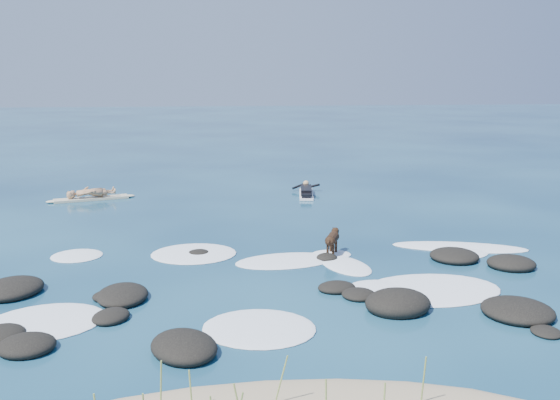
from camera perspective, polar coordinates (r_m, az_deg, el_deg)
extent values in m
plane|color=#0A2642|center=(15.81, -3.42, -6.19)|extent=(160.00, 160.00, 0.00)
cylinder|color=olive|center=(8.54, -10.85, -17.51)|extent=(0.09, 0.13, 1.13)
cylinder|color=olive|center=(9.06, 0.03, -16.42)|extent=(0.23, 0.08, 0.85)
cylinder|color=olive|center=(9.32, 12.96, -15.98)|extent=(0.04, 0.14, 0.84)
cylinder|color=olive|center=(9.05, -8.14, -17.14)|extent=(0.07, 0.03, 0.71)
ellipsoid|color=black|center=(13.27, 10.72, -9.27)|extent=(1.72, 1.61, 0.55)
ellipsoid|color=black|center=(17.05, -7.45, -4.82)|extent=(0.69, 0.72, 0.15)
ellipsoid|color=black|center=(12.15, -22.15, -12.23)|extent=(1.19, 1.15, 0.34)
ellipsoid|color=black|center=(14.25, 5.20, -7.97)|extent=(0.99, 0.87, 0.25)
ellipsoid|color=black|center=(12.96, 23.15, -11.03)|extent=(0.61, 0.68, 0.15)
ellipsoid|color=black|center=(13.02, -15.20, -10.25)|extent=(0.98, 1.05, 0.25)
ellipsoid|color=black|center=(16.43, 4.31, -5.30)|extent=(0.69, 0.66, 0.24)
ellipsoid|color=black|center=(17.07, 15.65, -4.95)|extent=(1.54, 1.54, 0.36)
ellipsoid|color=black|center=(13.88, 7.21, -8.58)|extent=(0.96, 0.96, 0.22)
ellipsoid|color=black|center=(14.07, -14.21, -8.43)|extent=(1.15, 1.45, 0.35)
ellipsoid|color=black|center=(15.21, -23.32, -7.47)|extent=(1.78, 1.88, 0.41)
ellipsoid|color=black|center=(12.86, -24.05, -11.15)|extent=(1.09, 1.14, 0.25)
ellipsoid|color=black|center=(11.31, -8.78, -13.13)|extent=(1.61, 1.76, 0.43)
ellipsoid|color=black|center=(13.66, 20.90, -9.43)|extent=(1.95, 1.97, 0.38)
ellipsoid|color=black|center=(16.84, 20.39, -5.46)|extent=(1.38, 1.30, 0.39)
ellipsoid|color=black|center=(14.15, -15.22, -8.47)|extent=(0.89, 0.78, 0.25)
ellipsoid|color=white|center=(17.60, -18.07, -4.88)|extent=(1.41, 1.36, 0.12)
ellipsoid|color=white|center=(18.25, 16.11, -4.18)|extent=(3.90, 2.08, 0.12)
ellipsoid|color=white|center=(12.35, -3.08, -11.32)|extent=(1.69, 1.28, 0.12)
ellipsoid|color=white|center=(17.72, 16.28, -4.66)|extent=(1.95, 1.72, 0.12)
ellipsoid|color=white|center=(16.29, 0.52, -5.59)|extent=(2.87, 1.82, 0.12)
ellipsoid|color=white|center=(14.41, 9.33, -8.06)|extent=(1.89, 1.70, 0.12)
ellipsoid|color=white|center=(14.04, 11.23, -8.67)|extent=(2.11, 1.68, 0.12)
ellipsoid|color=white|center=(14.62, 13.66, -7.96)|extent=(3.37, 2.44, 0.12)
ellipsoid|color=white|center=(17.10, -7.88, -4.88)|extent=(2.38, 2.12, 0.12)
ellipsoid|color=white|center=(12.19, -1.91, -11.64)|extent=(2.65, 2.48, 0.12)
ellipsoid|color=white|center=(13.30, -20.79, -10.39)|extent=(2.83, 2.57, 0.12)
ellipsoid|color=white|center=(16.01, 6.02, -5.97)|extent=(1.55, 2.14, 0.12)
ellipsoid|color=white|center=(16.90, 4.68, -5.00)|extent=(1.10, 0.90, 0.12)
cube|color=beige|center=(25.18, -16.87, 0.12)|extent=(2.82, 1.33, 0.09)
ellipsoid|color=beige|center=(25.36, -13.76, 0.36)|extent=(0.62, 0.46, 0.10)
ellipsoid|color=beige|center=(25.08, -20.01, -0.12)|extent=(0.62, 0.46, 0.10)
imported|color=tan|center=(25.02, -16.99, 2.25)|extent=(0.60, 0.75, 1.80)
cube|color=white|center=(25.01, 2.41, 0.54)|extent=(0.87, 2.40, 0.09)
ellipsoid|color=white|center=(26.16, 2.38, 1.03)|extent=(0.35, 0.55, 0.09)
cube|color=black|center=(24.98, 2.41, 0.90)|extent=(0.63, 1.49, 0.23)
sphere|color=tan|center=(25.78, 2.39, 1.52)|extent=(0.28, 0.28, 0.25)
cylinder|color=black|center=(25.96, 1.72, 1.28)|extent=(0.59, 0.24, 0.27)
cylinder|color=black|center=(25.97, 3.04, 1.28)|extent=(0.55, 0.39, 0.27)
cube|color=black|center=(24.21, 2.43, 0.46)|extent=(0.44, 0.63, 0.15)
cylinder|color=black|center=(16.68, 4.78, -3.54)|extent=(0.48, 0.63, 0.28)
sphere|color=black|center=(16.92, 4.95, -3.32)|extent=(0.38, 0.38, 0.29)
sphere|color=black|center=(16.44, 4.60, -3.76)|extent=(0.34, 0.34, 0.26)
sphere|color=black|center=(17.06, 5.07, -2.86)|extent=(0.27, 0.27, 0.21)
cone|color=black|center=(17.18, 5.14, -2.81)|extent=(0.15, 0.16, 0.11)
cone|color=black|center=(17.04, 4.88, -2.59)|extent=(0.12, 0.10, 0.10)
cone|color=black|center=(17.02, 5.24, -2.61)|extent=(0.12, 0.10, 0.10)
cylinder|color=black|center=(16.96, 4.65, -4.32)|extent=(0.09, 0.09, 0.37)
cylinder|color=black|center=(16.93, 5.14, -4.36)|extent=(0.09, 0.09, 0.37)
cylinder|color=black|center=(16.59, 4.37, -4.68)|extent=(0.09, 0.09, 0.37)
cylinder|color=black|center=(16.56, 4.88, -4.72)|extent=(0.09, 0.09, 0.37)
cylinder|color=black|center=(16.30, 4.51, -3.71)|extent=(0.15, 0.27, 0.16)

